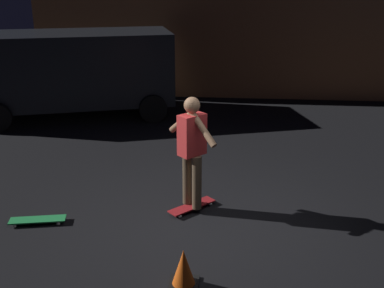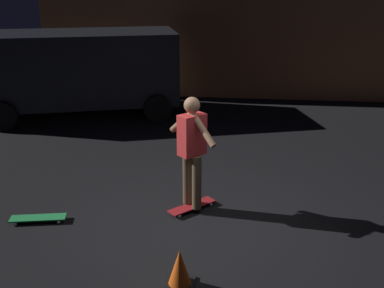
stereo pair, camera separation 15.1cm
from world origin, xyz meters
The scene contains 7 objects.
ground_plane centered at (0.00, 0.00, 0.00)m, with size 28.00×28.00×0.00m, color black.
low_building centered at (1.26, 9.01, 1.73)m, with size 13.07×3.37×3.45m.
parked_van centered at (-3.47, 5.26, 1.16)m, with size 4.96×3.33×2.03m.
skateboard_ridden centered at (-0.16, 0.47, 0.06)m, with size 0.69×0.70×0.07m.
skateboard_spare centered at (-2.30, -0.15, 0.06)m, with size 0.80×0.36×0.07m.
skater centered at (-0.16, 0.47, 1.04)m, with size 0.76×0.75×1.67m.
traffic_cone centered at (-0.08, -1.37, 0.21)m, with size 0.34×0.34×0.46m.
Camera 1 is at (0.44, -5.90, 3.36)m, focal length 44.54 mm.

